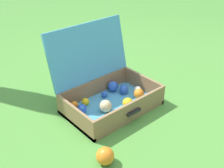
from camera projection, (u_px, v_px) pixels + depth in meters
ground_plane at (127, 109)px, 1.94m from camera, size 16.00×16.00×0.00m
open_suitcase at (106, 89)px, 1.93m from camera, size 0.63×0.52×0.53m
stray_ball_on_grass at (105, 156)px, 1.48m from camera, size 0.10×0.10×0.10m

